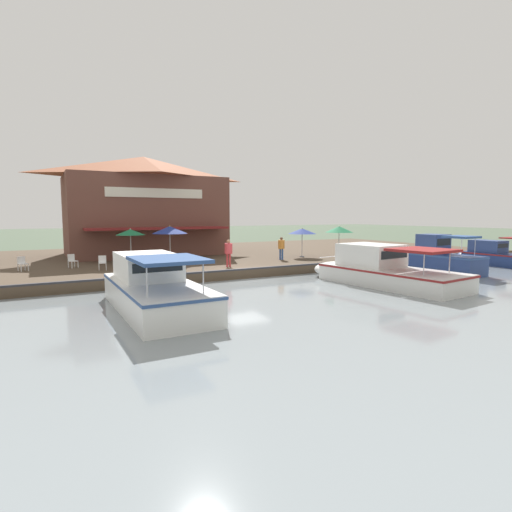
% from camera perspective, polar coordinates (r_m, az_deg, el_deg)
% --- Properties ---
extents(ground_plane, '(220.00, 220.00, 0.00)m').
position_cam_1_polar(ground_plane, '(23.91, -1.60, -3.47)').
color(ground_plane, '#4C5B47').
extents(quay_deck, '(22.00, 56.00, 0.60)m').
position_cam_1_polar(quay_deck, '(33.95, -10.06, -0.27)').
color(quay_deck, '#4C3D2D').
rests_on(quay_deck, ground).
extents(quay_edge_fender, '(0.20, 50.40, 0.10)m').
position_cam_1_polar(quay_edge_fender, '(23.90, -1.72, -1.90)').
color(quay_edge_fender, '#2D2D33').
rests_on(quay_edge_fender, quay_deck).
extents(waterfront_restaurant, '(9.53, 12.84, 8.11)m').
position_cam_1_polar(waterfront_restaurant, '(35.00, -15.62, 7.02)').
color(waterfront_restaurant, brown).
rests_on(waterfront_restaurant, quay_deck).
extents(patio_umbrella_mid_patio_left, '(1.89, 1.89, 2.40)m').
position_cam_1_polar(patio_umbrella_mid_patio_left, '(27.42, -17.51, 3.26)').
color(patio_umbrella_mid_patio_left, '#B7B7B7').
rests_on(patio_umbrella_mid_patio_left, quay_deck).
extents(patio_umbrella_mid_patio_right, '(2.29, 2.29, 2.60)m').
position_cam_1_polar(patio_umbrella_mid_patio_right, '(26.85, -12.22, 3.67)').
color(patio_umbrella_mid_patio_right, '#B7B7B7').
rests_on(patio_umbrella_mid_patio_right, quay_deck).
extents(patio_umbrella_by_entrance, '(2.00, 2.00, 2.52)m').
position_cam_1_polar(patio_umbrella_by_entrance, '(29.54, 11.79, 3.75)').
color(patio_umbrella_by_entrance, '#B7B7B7').
rests_on(patio_umbrella_by_entrance, quay_deck).
extents(patio_umbrella_far_corner, '(2.19, 2.19, 2.28)m').
position_cam_1_polar(patio_umbrella_far_corner, '(31.45, 6.61, 3.54)').
color(patio_umbrella_far_corner, '#B7B7B7').
rests_on(patio_umbrella_far_corner, quay_deck).
extents(cafe_chair_beside_entrance, '(0.59, 0.59, 0.85)m').
position_cam_1_polar(cafe_chair_beside_entrance, '(27.39, -24.76, -0.54)').
color(cafe_chair_beside_entrance, white).
rests_on(cafe_chair_beside_entrance, quay_deck).
extents(cafe_chair_under_first_umbrella, '(0.50, 0.50, 0.85)m').
position_cam_1_polar(cafe_chair_under_first_umbrella, '(25.67, -21.09, -0.79)').
color(cafe_chair_under_first_umbrella, white).
rests_on(cafe_chair_under_first_umbrella, quay_deck).
extents(cafe_chair_mid_patio, '(0.58, 0.58, 0.85)m').
position_cam_1_polar(cafe_chair_mid_patio, '(27.21, -30.41, -0.85)').
color(cafe_chair_mid_patio, white).
rests_on(cafe_chair_mid_patio, quay_deck).
extents(cafe_chair_back_row_seat, '(0.48, 0.48, 0.85)m').
position_cam_1_polar(cafe_chair_back_row_seat, '(34.07, 11.78, 1.02)').
color(cafe_chair_back_row_seat, white).
rests_on(cafe_chair_back_row_seat, quay_deck).
extents(person_at_quay_edge, '(0.47, 0.47, 1.68)m').
position_cam_1_polar(person_at_quay_edge, '(29.40, 3.64, 1.51)').
color(person_at_quay_edge, '#2D5193').
rests_on(person_at_quay_edge, quay_deck).
extents(person_near_entrance, '(0.49, 0.49, 1.74)m').
position_cam_1_polar(person_near_entrance, '(25.25, -3.95, 0.90)').
color(person_near_entrance, '#B23338').
rests_on(person_near_entrance, quay_deck).
extents(motorboat_far_downstream, '(8.77, 2.89, 2.29)m').
position_cam_1_polar(motorboat_far_downstream, '(17.21, -14.85, -4.26)').
color(motorboat_far_downstream, white).
rests_on(motorboat_far_downstream, river_water).
extents(motorboat_nearest_quay, '(9.44, 4.00, 2.17)m').
position_cam_1_polar(motorboat_nearest_quay, '(23.22, 16.84, -1.88)').
color(motorboat_nearest_quay, silver).
rests_on(motorboat_nearest_quay, river_water).
extents(motorboat_second_along, '(5.58, 1.94, 2.18)m').
position_cam_1_polar(motorboat_second_along, '(35.49, 30.48, 0.06)').
color(motorboat_second_along, navy).
rests_on(motorboat_second_along, river_water).
extents(motorboat_fourth_along, '(5.71, 2.13, 2.53)m').
position_cam_1_polar(motorboat_fourth_along, '(29.15, 24.31, -0.39)').
color(motorboat_fourth_along, navy).
rests_on(motorboat_fourth_along, river_water).
extents(mooring_post, '(0.22, 0.22, 0.85)m').
position_cam_1_polar(mooring_post, '(32.74, 20.39, 0.52)').
color(mooring_post, '#473323').
rests_on(mooring_post, quay_deck).
extents(tree_upstream_bank, '(4.42, 4.21, 7.32)m').
position_cam_1_polar(tree_upstream_bank, '(38.36, -14.04, 8.40)').
color(tree_upstream_bank, brown).
rests_on(tree_upstream_bank, quay_deck).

